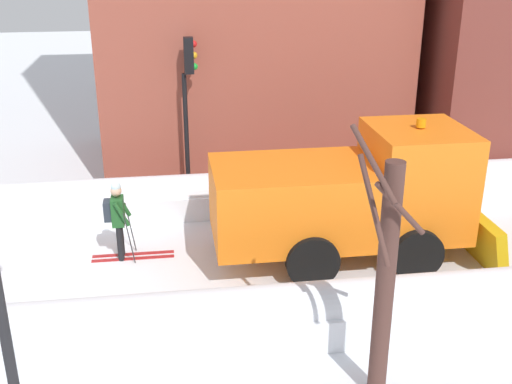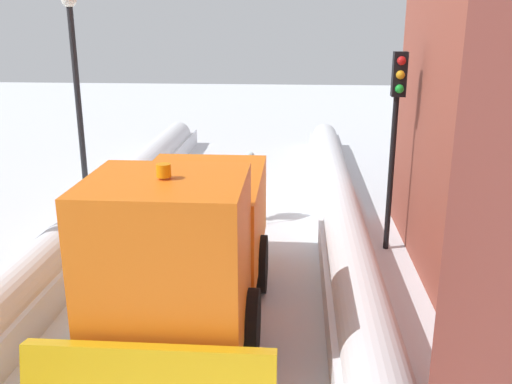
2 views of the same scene
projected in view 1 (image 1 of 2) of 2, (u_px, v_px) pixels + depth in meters
ground_plane at (511, 245)px, 14.49m from camera, size 80.00×80.00×0.00m
snowbank_left at (459, 182)px, 16.96m from camera, size 1.10×36.00×1.06m
plow_truck at (353, 195)px, 13.43m from camera, size 3.20×5.98×3.12m
skier at (118, 217)px, 13.54m from camera, size 0.62×1.80×1.81m
traffic_light_pole at (189, 89)px, 15.95m from camera, size 0.28×0.42×4.34m
bare_tree_near at (385, 280)px, 8.96m from camera, size 1.03×0.95×4.26m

